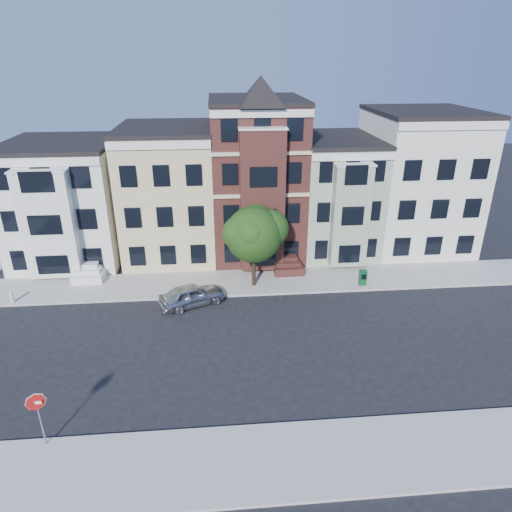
{
  "coord_description": "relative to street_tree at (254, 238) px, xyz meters",
  "views": [
    {
      "loc": [
        -3.22,
        -21.5,
        15.32
      ],
      "look_at": [
        -1.0,
        3.38,
        4.2
      ],
      "focal_mm": 32.0,
      "sensor_mm": 36.0,
      "label": 1
    }
  ],
  "objects": [
    {
      "name": "near_sidewalk",
      "position": [
        0.81,
        -15.42,
        -3.66
      ],
      "size": [
        60.0,
        4.0,
        0.15
      ],
      "primitive_type": "cube",
      "color": "#9E9B93",
      "rests_on": "ground"
    },
    {
      "name": "house_brown",
      "position": [
        0.81,
        7.08,
        2.26
      ],
      "size": [
        7.0,
        9.0,
        12.0
      ],
      "primitive_type": "cube",
      "color": "#3F1D18",
      "rests_on": "ground"
    },
    {
      "name": "ground",
      "position": [
        0.81,
        -7.42,
        -3.74
      ],
      "size": [
        120.0,
        120.0,
        0.0
      ],
      "primitive_type": "plane",
      "color": "black"
    },
    {
      "name": "far_sidewalk",
      "position": [
        0.81,
        0.58,
        -3.66
      ],
      "size": [
        60.0,
        4.0,
        0.15
      ],
      "primitive_type": "cube",
      "color": "#9E9B93",
      "rests_on": "ground"
    },
    {
      "name": "house_cream",
      "position": [
        14.31,
        7.08,
        1.76
      ],
      "size": [
        8.0,
        9.0,
        11.0
      ],
      "primitive_type": "cube",
      "color": "silver",
      "rests_on": "ground"
    },
    {
      "name": "stop_sign",
      "position": [
        -10.02,
        -13.72,
        -2.08
      ],
      "size": [
        0.83,
        0.16,
        3.0
      ],
      "primitive_type": null,
      "rotation": [
        0.0,
        0.0,
        0.05
      ],
      "color": "#B31210",
      "rests_on": "near_sidewalk"
    },
    {
      "name": "newspaper_box",
      "position": [
        7.75,
        -0.65,
        -3.03
      ],
      "size": [
        0.54,
        0.49,
        1.11
      ],
      "primitive_type": "cube",
      "rotation": [
        0.0,
        0.0,
        -0.1
      ],
      "color": "#0E4E22",
      "rests_on": "far_sidewalk"
    },
    {
      "name": "house_yellow",
      "position": [
        -6.19,
        7.08,
        1.26
      ],
      "size": [
        7.0,
        9.0,
        10.0
      ],
      "primitive_type": "cube",
      "color": "#D3C08B",
      "rests_on": "ground"
    },
    {
      "name": "parked_car",
      "position": [
        -4.29,
        -2.22,
        -3.0
      ],
      "size": [
        4.64,
        3.3,
        1.47
      ],
      "primitive_type": "imported",
      "rotation": [
        0.0,
        0.0,
        1.98
      ],
      "color": "#A1A5AA",
      "rests_on": "ground"
    },
    {
      "name": "house_white",
      "position": [
        -14.19,
        7.08,
        0.76
      ],
      "size": [
        8.0,
        9.0,
        9.0
      ],
      "primitive_type": "cube",
      "color": "white",
      "rests_on": "ground"
    },
    {
      "name": "street_tree",
      "position": [
        0.0,
        0.0,
        0.0
      ],
      "size": [
        6.36,
        6.36,
        7.17
      ],
      "primitive_type": null,
      "rotation": [
        0.0,
        0.0,
        0.03
      ],
      "color": "#2A511A",
      "rests_on": "far_sidewalk"
    },
    {
      "name": "fire_hydrant",
      "position": [
        -16.19,
        -1.12,
        -3.23
      ],
      "size": [
        0.32,
        0.32,
        0.7
      ],
      "primitive_type": "cylinder",
      "rotation": [
        0.0,
        0.0,
        -0.35
      ],
      "color": "beige",
      "rests_on": "far_sidewalk"
    },
    {
      "name": "house_green",
      "position": [
        7.31,
        7.08,
        0.76
      ],
      "size": [
        6.0,
        9.0,
        9.0
      ],
      "primitive_type": "cube",
      "color": "#96A78C",
      "rests_on": "ground"
    }
  ]
}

